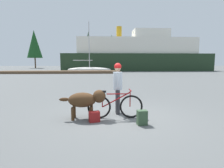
{
  "coord_description": "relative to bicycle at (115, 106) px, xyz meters",
  "views": [
    {
      "loc": [
        -0.62,
        -5.83,
        1.8
      ],
      "look_at": [
        -0.2,
        1.73,
        0.88
      ],
      "focal_mm": 29.03,
      "sensor_mm": 36.0,
      "label": 1
    }
  ],
  "objects": [
    {
      "name": "pine_tree_center",
      "position": [
        -4.39,
        49.86,
        6.4
      ],
      "size": [
        3.81,
        3.81,
        10.82
      ],
      "color": "#4C331E",
      "rests_on": "ground_plane"
    },
    {
      "name": "backpack",
      "position": [
        0.74,
        -0.66,
        -0.19
      ],
      "size": [
        0.3,
        0.23,
        0.43
      ],
      "primitive_type": "cube",
      "rotation": [
        0.0,
        0.0,
        0.11
      ],
      "color": "#334C33",
      "rests_on": "ground_plane"
    },
    {
      "name": "pine_tree_mid_back",
      "position": [
        2.78,
        55.1,
        6.52
      ],
      "size": [
        4.21,
        4.21,
        10.73
      ],
      "color": "#4C331E",
      "rests_on": "ground_plane"
    },
    {
      "name": "handbag_pannier",
      "position": [
        -0.65,
        -0.32,
        -0.24
      ],
      "size": [
        0.36,
        0.26,
        0.32
      ],
      "primitive_type": "cube",
      "rotation": [
        0.0,
        0.0,
        0.26
      ],
      "color": "maroon",
      "rests_on": "ground_plane"
    },
    {
      "name": "dock_pier",
      "position": [
        -6.99,
        23.71,
        -0.2
      ],
      "size": [
        18.98,
        2.7,
        0.4
      ],
      "primitive_type": "cube",
      "color": "brown",
      "rests_on": "ground_plane"
    },
    {
      "name": "ground_plane",
      "position": [
        0.21,
        0.18,
        -0.4
      ],
      "size": [
        160.0,
        160.0,
        0.0
      ],
      "primitive_type": "plane",
      "color": "#595B5B"
    },
    {
      "name": "bicycle",
      "position": [
        0.0,
        0.0,
        0.0
      ],
      "size": [
        1.78,
        0.44,
        0.93
      ],
      "color": "black",
      "rests_on": "ground_plane"
    },
    {
      "name": "pine_tree_far_right",
      "position": [
        9.69,
        47.67,
        6.25
      ],
      "size": [
        3.18,
        3.18,
        11.25
      ],
      "color": "#4C331E",
      "rests_on": "ground_plane"
    },
    {
      "name": "ferry_boat",
      "position": [
        6.89,
        32.59,
        2.81
      ],
      "size": [
        29.94,
        7.24,
        9.05
      ],
      "color": "#1E331E",
      "rests_on": "ground_plane"
    },
    {
      "name": "dog",
      "position": [
        -0.93,
        0.0,
        0.21
      ],
      "size": [
        1.46,
        0.55,
        0.93
      ],
      "color": "#472D19",
      "rests_on": "ground_plane"
    },
    {
      "name": "person_cyclist",
      "position": [
        0.14,
        0.55,
        0.67
      ],
      "size": [
        0.32,
        0.53,
        1.77
      ],
      "color": "#333338",
      "rests_on": "ground_plane"
    },
    {
      "name": "pine_tree_far_left",
      "position": [
        -20.09,
        49.28,
        6.58
      ],
      "size": [
        4.3,
        4.3,
        10.97
      ],
      "color": "#4C331E",
      "rests_on": "ground_plane"
    },
    {
      "name": "sailboat_moored",
      "position": [
        -2.63,
        26.76,
        0.1
      ],
      "size": [
        7.65,
        2.14,
        8.74
      ],
      "color": "silver",
      "rests_on": "ground_plane"
    }
  ]
}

